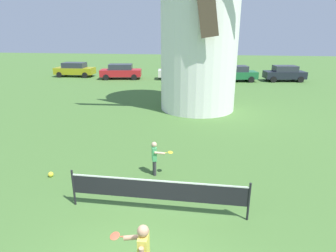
{
  "coord_description": "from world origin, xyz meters",
  "views": [
    {
      "loc": [
        1.36,
        -4.57,
        4.75
      ],
      "look_at": [
        0.1,
        4.0,
        1.86
      ],
      "focal_mm": 30.12,
      "sensor_mm": 36.0,
      "label": 1
    }
  ],
  "objects_px": {
    "parked_car_cream": "(177,71)",
    "parked_car_black": "(285,73)",
    "tennis_net": "(157,190)",
    "parked_car_green": "(234,73)",
    "parked_car_mustard": "(75,69)",
    "stray_ball": "(51,174)",
    "windmill": "(200,6)",
    "player_far": "(155,156)",
    "parked_car_red": "(121,71)"
  },
  "relations": [
    {
      "from": "windmill",
      "to": "parked_car_black",
      "type": "xyz_separation_m",
      "value": [
        8.24,
        12.19,
        -5.41
      ]
    },
    {
      "from": "player_far",
      "to": "parked_car_red",
      "type": "xyz_separation_m",
      "value": [
        -7.62,
        20.46,
        0.12
      ]
    },
    {
      "from": "tennis_net",
      "to": "parked_car_green",
      "type": "xyz_separation_m",
      "value": [
        3.72,
        22.76,
        0.13
      ]
    },
    {
      "from": "tennis_net",
      "to": "parked_car_green",
      "type": "bearing_deg",
      "value": 80.71
    },
    {
      "from": "parked_car_red",
      "to": "parked_car_green",
      "type": "distance_m",
      "value": 11.81
    },
    {
      "from": "stray_ball",
      "to": "player_far",
      "type": "bearing_deg",
      "value": 11.1
    },
    {
      "from": "parked_car_mustard",
      "to": "tennis_net",
      "type": "bearing_deg",
      "value": -59.7
    },
    {
      "from": "parked_car_mustard",
      "to": "parked_car_green",
      "type": "distance_m",
      "value": 17.43
    },
    {
      "from": "windmill",
      "to": "parked_car_black",
      "type": "bearing_deg",
      "value": 55.95
    },
    {
      "from": "parked_car_red",
      "to": "parked_car_green",
      "type": "height_order",
      "value": "same"
    },
    {
      "from": "parked_car_red",
      "to": "tennis_net",
      "type": "bearing_deg",
      "value": -70.29
    },
    {
      "from": "tennis_net",
      "to": "parked_car_black",
      "type": "xyz_separation_m",
      "value": [
        8.78,
        23.59,
        0.12
      ]
    },
    {
      "from": "parked_car_mustard",
      "to": "windmill",
      "type": "bearing_deg",
      "value": -40.2
    },
    {
      "from": "parked_car_black",
      "to": "windmill",
      "type": "bearing_deg",
      "value": -124.05
    },
    {
      "from": "player_far",
      "to": "parked_car_black",
      "type": "bearing_deg",
      "value": 66.68
    },
    {
      "from": "windmill",
      "to": "parked_car_mustard",
      "type": "xyz_separation_m",
      "value": [
        -14.24,
        12.04,
        -5.41
      ]
    },
    {
      "from": "windmill",
      "to": "player_far",
      "type": "distance_m",
      "value": 10.84
    },
    {
      "from": "parked_car_black",
      "to": "parked_car_cream",
      "type": "bearing_deg",
      "value": -178.41
    },
    {
      "from": "player_far",
      "to": "parked_car_mustard",
      "type": "xyz_separation_m",
      "value": [
        -13.22,
        21.31,
        0.12
      ]
    },
    {
      "from": "parked_car_mustard",
      "to": "parked_car_green",
      "type": "xyz_separation_m",
      "value": [
        17.41,
        -0.68,
        0.0
      ]
    },
    {
      "from": "player_far",
      "to": "stray_ball",
      "type": "bearing_deg",
      "value": -168.9
    },
    {
      "from": "parked_car_cream",
      "to": "parked_car_green",
      "type": "relative_size",
      "value": 0.88
    },
    {
      "from": "tennis_net",
      "to": "parked_car_green",
      "type": "relative_size",
      "value": 1.04
    },
    {
      "from": "stray_ball",
      "to": "parked_car_red",
      "type": "height_order",
      "value": "parked_car_red"
    },
    {
      "from": "parked_car_green",
      "to": "windmill",
      "type": "bearing_deg",
      "value": -105.62
    },
    {
      "from": "player_far",
      "to": "parked_car_cream",
      "type": "height_order",
      "value": "parked_car_cream"
    },
    {
      "from": "tennis_net",
      "to": "parked_car_red",
      "type": "relative_size",
      "value": 1.09
    },
    {
      "from": "parked_car_green",
      "to": "parked_car_black",
      "type": "height_order",
      "value": "same"
    },
    {
      "from": "windmill",
      "to": "tennis_net",
      "type": "xyz_separation_m",
      "value": [
        -0.55,
        -11.4,
        -5.53
      ]
    },
    {
      "from": "stray_ball",
      "to": "parked_car_red",
      "type": "distance_m",
      "value": 21.55
    },
    {
      "from": "stray_ball",
      "to": "parked_car_cream",
      "type": "relative_size",
      "value": 0.04
    },
    {
      "from": "parked_car_mustard",
      "to": "parked_car_green",
      "type": "bearing_deg",
      "value": -2.24
    },
    {
      "from": "tennis_net",
      "to": "player_far",
      "type": "xyz_separation_m",
      "value": [
        -0.47,
        2.13,
        0.01
      ]
    },
    {
      "from": "tennis_net",
      "to": "parked_car_red",
      "type": "distance_m",
      "value": 23.99
    },
    {
      "from": "windmill",
      "to": "parked_car_cream",
      "type": "distance_m",
      "value": 13.34
    },
    {
      "from": "player_far",
      "to": "parked_car_red",
      "type": "relative_size",
      "value": 0.27
    },
    {
      "from": "windmill",
      "to": "parked_car_mustard",
      "type": "height_order",
      "value": "windmill"
    },
    {
      "from": "parked_car_cream",
      "to": "parked_car_black",
      "type": "xyz_separation_m",
      "value": [
        10.96,
        0.3,
        0.0
      ]
    },
    {
      "from": "windmill",
      "to": "parked_car_cream",
      "type": "xyz_separation_m",
      "value": [
        -2.72,
        11.89,
        -5.41
      ]
    },
    {
      "from": "parked_car_mustard",
      "to": "stray_ball",
      "type": "bearing_deg",
      "value": -66.24
    },
    {
      "from": "parked_car_red",
      "to": "parked_car_cream",
      "type": "xyz_separation_m",
      "value": [
        5.92,
        0.71,
        -0.0
      ]
    },
    {
      "from": "parked_car_red",
      "to": "parked_car_cream",
      "type": "relative_size",
      "value": 1.09
    },
    {
      "from": "parked_car_red",
      "to": "parked_car_cream",
      "type": "distance_m",
      "value": 5.96
    },
    {
      "from": "tennis_net",
      "to": "windmill",
      "type": "bearing_deg",
      "value": 87.26
    },
    {
      "from": "windmill",
      "to": "parked_car_red",
      "type": "distance_m",
      "value": 15.13
    },
    {
      "from": "parked_car_red",
      "to": "parked_car_black",
      "type": "relative_size",
      "value": 1.09
    },
    {
      "from": "windmill",
      "to": "player_far",
      "type": "relative_size",
      "value": 10.65
    },
    {
      "from": "tennis_net",
      "to": "parked_car_mustard",
      "type": "xyz_separation_m",
      "value": [
        -13.69,
        23.44,
        0.13
      ]
    },
    {
      "from": "windmill",
      "to": "parked_car_black",
      "type": "distance_m",
      "value": 15.67
    },
    {
      "from": "stray_ball",
      "to": "windmill",
      "type": "bearing_deg",
      "value": 65.45
    }
  ]
}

